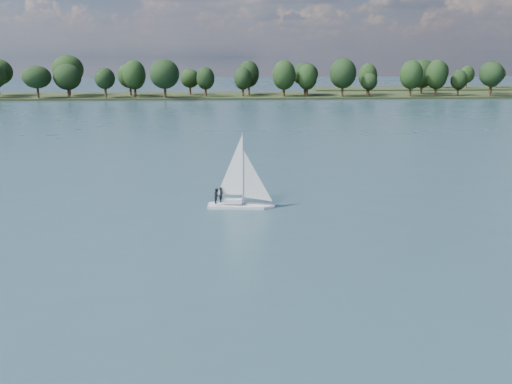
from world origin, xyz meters
TOP-DOWN VIEW (x-y plane):
  - ground at (0.00, 100.00)m, footprint 700.00×700.00m
  - far_shore at (0.00, 212.00)m, footprint 660.00×40.00m
  - sailboat at (7.08, 37.16)m, footprint 6.45×2.41m
  - treeline at (0.87, 207.80)m, footprint 563.23×74.39m

SIDE VIEW (x-z plane):
  - ground at x=0.00m, z-range 0.00..0.00m
  - far_shore at x=0.00m, z-range -0.75..0.75m
  - sailboat at x=7.08m, z-range -1.83..6.46m
  - treeline at x=0.87m, z-range -1.20..17.51m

